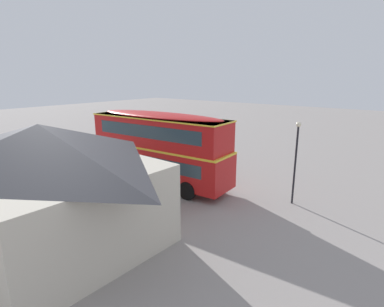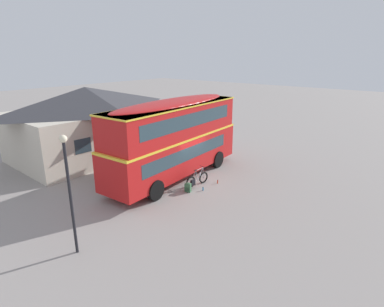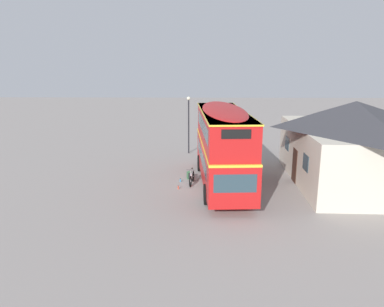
% 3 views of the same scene
% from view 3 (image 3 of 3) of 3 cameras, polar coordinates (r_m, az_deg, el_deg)
% --- Properties ---
extents(ground_plane, '(120.00, 120.00, 0.00)m').
position_cam_3_polar(ground_plane, '(22.15, 2.90, -5.15)').
color(ground_plane, gray).
extents(double_decker_bus, '(10.15, 3.08, 4.79)m').
position_cam_3_polar(double_decker_bus, '(21.71, 4.87, 1.68)').
color(double_decker_bus, black).
rests_on(double_decker_bus, ground).
extents(touring_bicycle, '(1.71, 0.46, 1.05)m').
position_cam_3_polar(touring_bicycle, '(22.46, -0.07, -3.85)').
color(touring_bicycle, black).
rests_on(touring_bicycle, ground).
extents(backpack_on_ground, '(0.35, 0.39, 0.53)m').
position_cam_3_polar(backpack_on_ground, '(23.42, -0.38, -3.36)').
color(backpack_on_ground, '#386642').
rests_on(backpack_on_ground, ground).
extents(water_bottle_blue_sports, '(0.07, 0.07, 0.22)m').
position_cam_3_polar(water_bottle_blue_sports, '(22.88, -1.84, -4.23)').
color(water_bottle_blue_sports, '#338CBF').
rests_on(water_bottle_blue_sports, ground).
extents(water_bottle_red_squeeze, '(0.07, 0.07, 0.23)m').
position_cam_3_polar(water_bottle_red_squeeze, '(21.60, -2.17, -5.34)').
color(water_bottle_red_squeeze, '#D84C33').
rests_on(water_bottle_red_squeeze, ground).
extents(pub_building, '(10.68, 7.50, 5.08)m').
position_cam_3_polar(pub_building, '(24.22, 23.90, 1.67)').
color(pub_building, beige).
rests_on(pub_building, ground).
extents(street_lamp, '(0.28, 0.28, 4.67)m').
position_cam_3_polar(street_lamp, '(29.70, -0.53, 5.49)').
color(street_lamp, black).
rests_on(street_lamp, ground).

